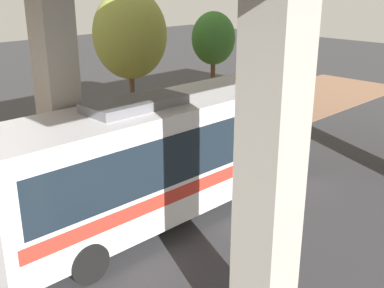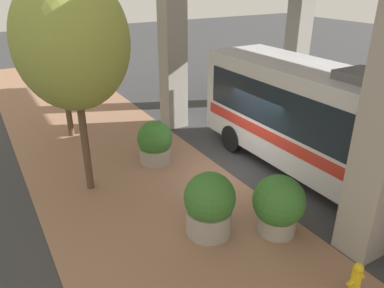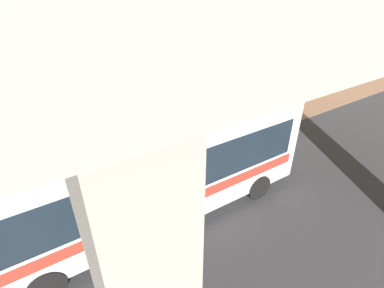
% 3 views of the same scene
% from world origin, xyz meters
% --- Properties ---
extents(ground_plane, '(80.00, 80.00, 0.00)m').
position_xyz_m(ground_plane, '(0.00, 0.00, 0.00)').
color(ground_plane, '#38383A').
rests_on(ground_plane, ground).
extents(sidewalk_strip, '(6.00, 40.00, 0.02)m').
position_xyz_m(sidewalk_strip, '(-3.00, 0.00, 0.01)').
color(sidewalk_strip, '#936B51').
rests_on(sidewalk_strip, ground).
extents(bus, '(2.61, 10.88, 3.76)m').
position_xyz_m(bus, '(2.29, -2.49, 2.03)').
color(bus, silver).
rests_on(bus, ground).
extents(fire_hydrant, '(0.45, 0.22, 0.91)m').
position_xyz_m(fire_hydrant, '(-0.90, -5.69, 0.46)').
color(fire_hydrant, gold).
rests_on(fire_hydrant, ground).
extents(planter_front, '(1.31, 1.31, 1.71)m').
position_xyz_m(planter_front, '(-2.28, -2.37, 0.85)').
color(planter_front, '#9E998E').
rests_on(planter_front, ground).
extents(planter_middle, '(1.24, 1.24, 1.53)m').
position_xyz_m(planter_middle, '(-1.75, 1.94, 0.74)').
color(planter_middle, '#9E998E').
rests_on(planter_middle, ground).
extents(planter_back, '(1.33, 1.33, 1.60)m').
position_xyz_m(planter_back, '(-0.77, -3.23, 0.81)').
color(planter_back, '#9E998E').
rests_on(planter_back, ground).
extents(street_tree_near, '(3.07, 3.07, 6.32)m').
position_xyz_m(street_tree_near, '(-4.28, 1.35, 4.47)').
color(street_tree_near, brown).
rests_on(street_tree_near, ground).
extents(street_tree_far, '(2.06, 2.06, 5.23)m').
position_xyz_m(street_tree_far, '(-3.74, 5.84, 3.96)').
color(street_tree_far, brown).
rests_on(street_tree_far, ground).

